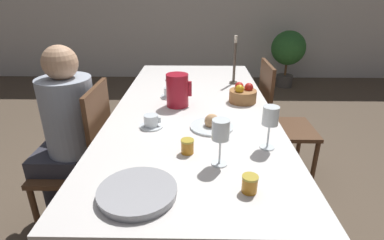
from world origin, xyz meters
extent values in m
plane|color=brown|center=(0.00, 0.00, 0.00)|extent=(20.00, 20.00, 0.00)
cube|color=silver|center=(0.00, 0.00, 0.76)|extent=(0.95, 2.14, 0.03)
cylinder|color=brown|center=(-0.42, 1.01, 0.37)|extent=(0.07, 0.07, 0.75)
cylinder|color=brown|center=(0.42, 1.01, 0.37)|extent=(0.07, 0.07, 0.75)
cylinder|color=#51331E|center=(-0.92, -0.36, 0.21)|extent=(0.04, 0.04, 0.42)
cylinder|color=#51331E|center=(-0.92, 0.01, 0.21)|extent=(0.04, 0.04, 0.42)
cylinder|color=#51331E|center=(-0.55, -0.36, 0.21)|extent=(0.04, 0.04, 0.42)
cylinder|color=#51331E|center=(-0.55, 0.01, 0.21)|extent=(0.04, 0.04, 0.42)
cube|color=#51331E|center=(-0.74, -0.17, 0.43)|extent=(0.42, 0.42, 0.03)
cube|color=#51331E|center=(-0.54, -0.17, 0.70)|extent=(0.03, 0.39, 0.51)
cylinder|color=#51331E|center=(0.92, 0.60, 0.21)|extent=(0.04, 0.04, 0.42)
cylinder|color=#51331E|center=(0.92, 0.23, 0.21)|extent=(0.04, 0.04, 0.42)
cylinder|color=#51331E|center=(0.55, 0.60, 0.21)|extent=(0.04, 0.04, 0.42)
cylinder|color=#51331E|center=(0.55, 0.23, 0.21)|extent=(0.04, 0.04, 0.42)
cube|color=#51331E|center=(0.74, 0.41, 0.43)|extent=(0.42, 0.42, 0.03)
cube|color=#51331E|center=(0.54, 0.41, 0.70)|extent=(0.03, 0.39, 0.51)
cylinder|color=#33333D|center=(-0.88, -0.23, 0.22)|extent=(0.09, 0.09, 0.45)
cylinder|color=#33333D|center=(-0.88, -0.07, 0.22)|extent=(0.09, 0.09, 0.45)
cube|color=#33333D|center=(-0.81, -0.15, 0.49)|extent=(0.30, 0.34, 0.11)
cylinder|color=#9EA8B7|center=(-0.72, -0.15, 0.77)|extent=(0.30, 0.30, 0.46)
sphere|color=tan|center=(-0.72, -0.15, 1.08)|extent=(0.19, 0.19, 0.19)
cylinder|color=tan|center=(-0.82, 0.06, 0.88)|extent=(0.25, 0.06, 0.20)
cylinder|color=#A31423|center=(-0.10, 0.01, 0.88)|extent=(0.14, 0.14, 0.20)
cube|color=#A31423|center=(-0.02, 0.01, 0.89)|extent=(0.02, 0.02, 0.09)
cone|color=#A31423|center=(-0.15, 0.01, 0.96)|extent=(0.04, 0.04, 0.04)
cylinder|color=white|center=(0.12, -0.66, 0.78)|extent=(0.07, 0.07, 0.00)
cylinder|color=white|center=(0.12, -0.66, 0.84)|extent=(0.01, 0.01, 0.11)
cylinder|color=white|center=(0.12, -0.66, 0.94)|extent=(0.07, 0.07, 0.08)
cylinder|color=white|center=(0.35, -0.52, 0.78)|extent=(0.07, 0.07, 0.00)
cylinder|color=white|center=(0.35, -0.52, 0.84)|extent=(0.01, 0.01, 0.11)
cylinder|color=white|center=(0.35, -0.52, 0.94)|extent=(0.07, 0.07, 0.08)
cylinder|color=red|center=(0.35, -0.52, 0.92)|extent=(0.06, 0.06, 0.05)
cylinder|color=silver|center=(-0.22, -0.30, 0.78)|extent=(0.13, 0.13, 0.01)
cylinder|color=silver|center=(-0.22, -0.30, 0.81)|extent=(0.08, 0.08, 0.06)
cube|color=silver|center=(-0.17, -0.30, 0.82)|extent=(0.01, 0.01, 0.03)
cylinder|color=silver|center=(-0.16, 0.17, 0.78)|extent=(0.13, 0.13, 0.01)
cylinder|color=silver|center=(-0.16, 0.17, 0.81)|extent=(0.08, 0.08, 0.06)
cube|color=silver|center=(-0.11, 0.17, 0.82)|extent=(0.01, 0.01, 0.03)
cylinder|color=#9E9EA3|center=(-0.18, -0.87, 0.79)|extent=(0.28, 0.28, 0.02)
cylinder|color=#9E9EA3|center=(-0.18, -0.87, 0.80)|extent=(0.28, 0.28, 0.01)
cylinder|color=silver|center=(0.10, -0.31, 0.78)|extent=(0.23, 0.23, 0.01)
sphere|color=tan|center=(0.10, -0.31, 0.81)|extent=(0.08, 0.08, 0.08)
cylinder|color=#C67A1E|center=(0.22, -0.84, 0.81)|extent=(0.06, 0.06, 0.07)
cylinder|color=gold|center=(0.22, -0.84, 0.84)|extent=(0.06, 0.06, 0.01)
cylinder|color=#C67A1E|center=(-0.02, -0.57, 0.81)|extent=(0.06, 0.06, 0.07)
cylinder|color=gold|center=(-0.02, -0.57, 0.84)|extent=(0.06, 0.06, 0.01)
cylinder|color=#9E6B3D|center=(0.32, 0.09, 0.82)|extent=(0.17, 0.17, 0.08)
sphere|color=red|center=(0.36, 0.10, 0.87)|extent=(0.06, 0.06, 0.06)
sphere|color=red|center=(0.30, 0.12, 0.87)|extent=(0.06, 0.06, 0.06)
sphere|color=gold|center=(0.29, 0.06, 0.87)|extent=(0.06, 0.06, 0.06)
cylinder|color=#4C4238|center=(0.30, 0.50, 0.78)|extent=(0.06, 0.06, 0.01)
cylinder|color=#4C4238|center=(0.30, 0.50, 0.94)|extent=(0.02, 0.02, 0.30)
cylinder|color=beige|center=(0.30, 0.50, 1.11)|extent=(0.02, 0.02, 0.05)
cylinder|color=#4C4742|center=(1.42, 2.94, 0.09)|extent=(0.26, 0.26, 0.18)
cylinder|color=brown|center=(1.42, 2.94, 0.29)|extent=(0.04, 0.04, 0.21)
sphere|color=#2D6B2D|center=(1.42, 2.94, 0.61)|extent=(0.52, 0.52, 0.52)
camera|label=1|loc=(0.02, -1.73, 1.45)|focal=28.00mm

